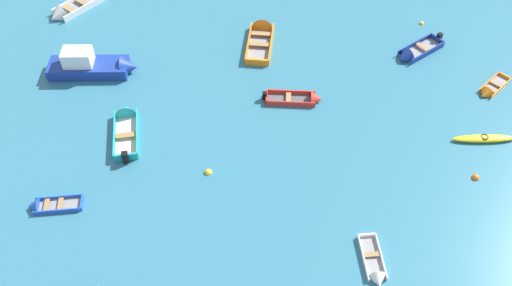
{
  "coord_description": "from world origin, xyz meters",
  "views": [
    {
      "loc": [
        -1.33,
        2.07,
        22.11
      ],
      "look_at": [
        0.0,
        21.48,
        0.15
      ],
      "focal_mm": 37.82,
      "sensor_mm": 36.0,
      "label": 1
    }
  ],
  "objects_px": {
    "motor_launch_deep_blue_distant_center": "(94,66)",
    "rowboat_blue_near_left": "(44,206)",
    "rowboat_red_far_right": "(304,99)",
    "kayak_yellow_near_camera": "(484,138)",
    "rowboat_orange_cluster_outer": "(488,91)",
    "rowboat_turquoise_far_back": "(126,123)",
    "mooring_buoy_central": "(421,24)",
    "rowboat_white_outer_right": "(376,271)",
    "rowboat_orange_center": "(262,33)",
    "rowboat_deep_blue_near_right": "(413,54)",
    "rowboat_white_outer_left": "(67,12)",
    "mooring_buoy_far_field": "(475,178)",
    "mooring_buoy_between_boats_right": "(208,173)"
  },
  "relations": [
    {
      "from": "motor_launch_deep_blue_distant_center",
      "to": "rowboat_blue_near_left",
      "type": "bearing_deg",
      "value": -97.25
    },
    {
      "from": "motor_launch_deep_blue_distant_center",
      "to": "rowboat_red_far_right",
      "type": "xyz_separation_m",
      "value": [
        12.52,
        -3.41,
        -0.39
      ]
    },
    {
      "from": "kayak_yellow_near_camera",
      "to": "rowboat_orange_cluster_outer",
      "type": "height_order",
      "value": "rowboat_orange_cluster_outer"
    },
    {
      "from": "rowboat_turquoise_far_back",
      "to": "mooring_buoy_central",
      "type": "xyz_separation_m",
      "value": [
        19.21,
        8.27,
        -0.22
      ]
    },
    {
      "from": "rowboat_white_outer_right",
      "to": "mooring_buoy_central",
      "type": "bearing_deg",
      "value": 68.55
    },
    {
      "from": "rowboat_orange_center",
      "to": "kayak_yellow_near_camera",
      "type": "bearing_deg",
      "value": -41.78
    },
    {
      "from": "rowboat_red_far_right",
      "to": "rowboat_deep_blue_near_right",
      "type": "bearing_deg",
      "value": 25.98
    },
    {
      "from": "kayak_yellow_near_camera",
      "to": "rowboat_white_outer_left",
      "type": "height_order",
      "value": "rowboat_white_outer_left"
    },
    {
      "from": "mooring_buoy_far_field",
      "to": "mooring_buoy_central",
      "type": "xyz_separation_m",
      "value": [
        0.83,
        13.28,
        0.0
      ]
    },
    {
      "from": "rowboat_red_far_right",
      "to": "rowboat_turquoise_far_back",
      "type": "distance_m",
      "value": 10.3
    },
    {
      "from": "rowboat_deep_blue_near_right",
      "to": "rowboat_white_outer_left",
      "type": "relative_size",
      "value": 0.89
    },
    {
      "from": "rowboat_red_far_right",
      "to": "rowboat_blue_near_left",
      "type": "bearing_deg",
      "value": -154.27
    },
    {
      "from": "rowboat_white_outer_left",
      "to": "rowboat_orange_cluster_outer",
      "type": "height_order",
      "value": "rowboat_white_outer_left"
    },
    {
      "from": "rowboat_white_outer_right",
      "to": "mooring_buoy_central",
      "type": "relative_size",
      "value": 8.37
    },
    {
      "from": "rowboat_blue_near_left",
      "to": "rowboat_orange_center",
      "type": "bearing_deg",
      "value": 48.01
    },
    {
      "from": "rowboat_white_outer_left",
      "to": "mooring_buoy_far_field",
      "type": "bearing_deg",
      "value": -34.43
    },
    {
      "from": "rowboat_orange_cluster_outer",
      "to": "rowboat_white_outer_right",
      "type": "bearing_deg",
      "value": -129.49
    },
    {
      "from": "rowboat_orange_center",
      "to": "mooring_buoy_between_boats_right",
      "type": "bearing_deg",
      "value": -107.68
    },
    {
      "from": "mooring_buoy_between_boats_right",
      "to": "kayak_yellow_near_camera",
      "type": "bearing_deg",
      "value": 4.67
    },
    {
      "from": "rowboat_white_outer_left",
      "to": "mooring_buoy_between_boats_right",
      "type": "distance_m",
      "value": 17.64
    },
    {
      "from": "rowboat_red_far_right",
      "to": "rowboat_deep_blue_near_right",
      "type": "distance_m",
      "value": 8.29
    },
    {
      "from": "rowboat_white_outer_right",
      "to": "rowboat_turquoise_far_back",
      "type": "height_order",
      "value": "rowboat_turquoise_far_back"
    },
    {
      "from": "kayak_yellow_near_camera",
      "to": "mooring_buoy_between_boats_right",
      "type": "relative_size",
      "value": 8.56
    },
    {
      "from": "mooring_buoy_between_boats_right",
      "to": "rowboat_white_outer_left",
      "type": "bearing_deg",
      "value": 123.08
    },
    {
      "from": "motor_launch_deep_blue_distant_center",
      "to": "kayak_yellow_near_camera",
      "type": "height_order",
      "value": "motor_launch_deep_blue_distant_center"
    },
    {
      "from": "rowboat_orange_center",
      "to": "rowboat_blue_near_left",
      "type": "bearing_deg",
      "value": -131.99
    },
    {
      "from": "rowboat_deep_blue_near_right",
      "to": "kayak_yellow_near_camera",
      "type": "bearing_deg",
      "value": -74.79
    },
    {
      "from": "rowboat_orange_center",
      "to": "rowboat_red_far_right",
      "type": "distance_m",
      "value": 6.76
    },
    {
      "from": "rowboat_blue_near_left",
      "to": "mooring_buoy_far_field",
      "type": "relative_size",
      "value": 6.72
    },
    {
      "from": "motor_launch_deep_blue_distant_center",
      "to": "rowboat_white_outer_left",
      "type": "xyz_separation_m",
      "value": [
        -2.76,
        6.35,
        -0.35
      ]
    },
    {
      "from": "rowboat_turquoise_far_back",
      "to": "rowboat_orange_center",
      "type": "bearing_deg",
      "value": 43.35
    },
    {
      "from": "motor_launch_deep_blue_distant_center",
      "to": "mooring_buoy_between_boats_right",
      "type": "xyz_separation_m",
      "value": [
        6.86,
        -8.43,
        -0.55
      ]
    },
    {
      "from": "rowboat_white_outer_right",
      "to": "rowboat_blue_near_left",
      "type": "distance_m",
      "value": 16.3
    },
    {
      "from": "mooring_buoy_central",
      "to": "rowboat_white_outer_left",
      "type": "bearing_deg",
      "value": 173.44
    },
    {
      "from": "rowboat_white_outer_right",
      "to": "rowboat_blue_near_left",
      "type": "xyz_separation_m",
      "value": [
        -15.62,
        4.66,
        0.0
      ]
    },
    {
      "from": "motor_launch_deep_blue_distant_center",
      "to": "mooring_buoy_central",
      "type": "relative_size",
      "value": 17.05
    },
    {
      "from": "rowboat_orange_center",
      "to": "rowboat_turquoise_far_back",
      "type": "bearing_deg",
      "value": -136.65
    },
    {
      "from": "motor_launch_deep_blue_distant_center",
      "to": "rowboat_turquoise_far_back",
      "type": "bearing_deg",
      "value": -63.94
    },
    {
      "from": "mooring_buoy_between_boats_right",
      "to": "rowboat_white_outer_right",
      "type": "bearing_deg",
      "value": -40.09
    },
    {
      "from": "rowboat_orange_center",
      "to": "kayak_yellow_near_camera",
      "type": "xyz_separation_m",
      "value": [
        11.47,
        -10.25,
        -0.05
      ]
    },
    {
      "from": "rowboat_white_outer_left",
      "to": "rowboat_deep_blue_near_right",
      "type": "bearing_deg",
      "value": -15.09
    },
    {
      "from": "mooring_buoy_central",
      "to": "kayak_yellow_near_camera",
      "type": "bearing_deg",
      "value": -87.47
    },
    {
      "from": "motor_launch_deep_blue_distant_center",
      "to": "rowboat_white_outer_left",
      "type": "relative_size",
      "value": 1.35
    },
    {
      "from": "motor_launch_deep_blue_distant_center",
      "to": "mooring_buoy_far_field",
      "type": "relative_size",
      "value": 13.63
    },
    {
      "from": "motor_launch_deep_blue_distant_center",
      "to": "rowboat_red_far_right",
      "type": "height_order",
      "value": "motor_launch_deep_blue_distant_center"
    },
    {
      "from": "motor_launch_deep_blue_distant_center",
      "to": "rowboat_orange_cluster_outer",
      "type": "relative_size",
      "value": 2.16
    },
    {
      "from": "rowboat_orange_center",
      "to": "rowboat_blue_near_left",
      "type": "distance_m",
      "value": 17.64
    },
    {
      "from": "rowboat_white_outer_left",
      "to": "mooring_buoy_between_boats_right",
      "type": "relative_size",
      "value": 9.92
    },
    {
      "from": "mooring_buoy_far_field",
      "to": "mooring_buoy_central",
      "type": "distance_m",
      "value": 13.31
    },
    {
      "from": "rowboat_white_outer_right",
      "to": "rowboat_blue_near_left",
      "type": "bearing_deg",
      "value": 163.39
    }
  ]
}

